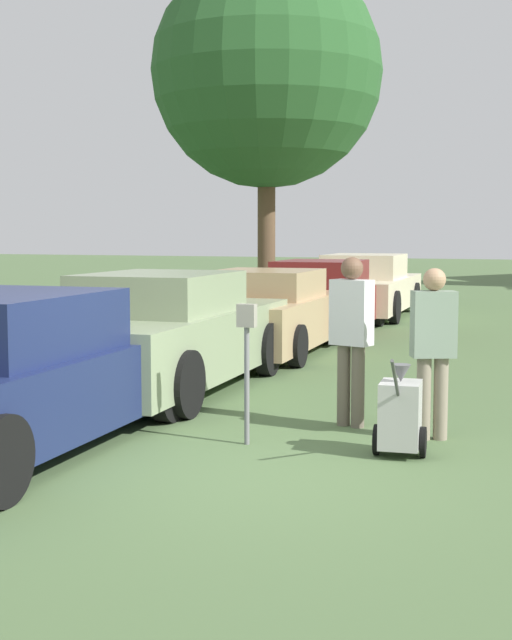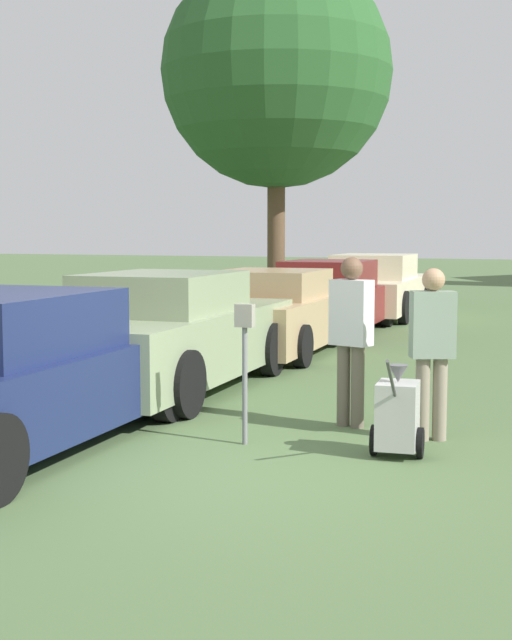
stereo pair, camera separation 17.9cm
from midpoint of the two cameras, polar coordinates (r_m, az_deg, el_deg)
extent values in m
plane|color=#4C663D|center=(7.73, -1.27, -9.62)|extent=(120.00, 120.00, 0.00)
cube|color=#19234C|center=(8.70, -15.09, -4.33)|extent=(2.19, 5.13, 0.73)
cylinder|color=black|center=(10.54, -14.59, -3.72)|extent=(0.21, 0.71, 0.70)
cylinder|color=black|center=(9.63, -5.08, -4.44)|extent=(0.21, 0.71, 0.70)
cube|color=gray|center=(11.48, -5.13, -1.45)|extent=(2.07, 5.01, 0.82)
cube|color=gray|center=(11.24, -5.57, 1.75)|extent=(1.71, 2.14, 0.50)
cylinder|color=black|center=(13.26, -5.96, -1.54)|extent=(0.22, 0.76, 0.76)
cylinder|color=black|center=(12.62, 1.44, -1.88)|extent=(0.22, 0.76, 0.76)
cylinder|color=black|center=(10.60, -12.94, -3.48)|extent=(0.22, 0.76, 0.76)
cylinder|color=black|center=(9.78, -3.98, -4.11)|extent=(0.22, 0.76, 0.76)
cube|color=tan|center=(14.99, 1.52, 0.03)|extent=(2.07, 4.73, 0.76)
cube|color=tan|center=(14.76, 1.31, 2.32)|extent=(1.71, 2.03, 0.46)
cylinder|color=black|center=(16.65, 0.05, -0.21)|extent=(0.21, 0.66, 0.65)
cylinder|color=black|center=(16.16, 6.11, -0.43)|extent=(0.21, 0.66, 0.65)
cylinder|color=black|center=(13.98, -3.79, -1.36)|extent=(0.21, 0.66, 0.65)
cylinder|color=black|center=(13.39, 3.36, -1.67)|extent=(0.21, 0.66, 0.65)
cube|color=maroon|center=(18.04, 5.08, 0.94)|extent=(2.02, 4.88, 0.71)
cube|color=maroon|center=(17.81, 4.95, 2.92)|extent=(1.67, 2.09, 0.55)
cylinder|color=black|center=(19.71, 3.65, 0.78)|extent=(0.21, 0.72, 0.71)
cylinder|color=black|center=(19.32, 8.67, 0.63)|extent=(0.21, 0.72, 0.71)
cylinder|color=black|center=(16.87, 0.97, -0.04)|extent=(0.21, 0.72, 0.71)
cylinder|color=black|center=(16.42, 6.80, -0.24)|extent=(0.21, 0.72, 0.71)
cube|color=beige|center=(21.59, 7.91, 1.73)|extent=(2.19, 5.30, 0.73)
cube|color=beige|center=(21.35, 7.82, 3.42)|extent=(1.81, 2.27, 0.57)
cylinder|color=black|center=(23.37, 6.38, 1.57)|extent=(0.22, 0.75, 0.74)
cylinder|color=black|center=(23.03, 11.00, 1.44)|extent=(0.22, 0.75, 0.74)
cylinder|color=black|center=(20.24, 4.38, 0.95)|extent=(0.22, 0.75, 0.74)
cylinder|color=black|center=(19.85, 9.69, 0.79)|extent=(0.22, 0.75, 0.74)
cylinder|color=slate|center=(8.54, -0.12, -4.25)|extent=(0.05, 0.05, 1.14)
cube|color=gray|center=(8.45, -0.12, 0.29)|extent=(0.18, 0.09, 0.22)
cylinder|color=#665B4C|center=(9.35, 7.06, -4.27)|extent=(0.14, 0.14, 0.86)
cylinder|color=#665B4C|center=(9.43, 6.17, -4.17)|extent=(0.14, 0.14, 0.86)
cube|color=silver|center=(9.29, 6.67, 0.48)|extent=(0.46, 0.32, 0.68)
sphere|color=brown|center=(9.26, 6.70, 3.30)|extent=(0.23, 0.23, 0.23)
cylinder|color=gray|center=(8.93, 12.25, -4.96)|extent=(0.14, 0.14, 0.82)
cylinder|color=gray|center=(8.89, 11.18, -4.99)|extent=(0.14, 0.14, 0.82)
cube|color=gray|center=(8.81, 11.81, -0.28)|extent=(0.47, 0.37, 0.65)
sphere|color=tan|center=(8.77, 11.87, 2.54)|extent=(0.22, 0.22, 0.22)
cube|color=#B2B2AD|center=(8.22, 9.66, -6.01)|extent=(0.40, 0.47, 0.60)
cone|color=#59595B|center=(8.16, 9.71, -3.40)|extent=(0.18, 0.18, 0.16)
cylinder|color=#4C4C4C|center=(7.69, 9.33, -3.79)|extent=(0.09, 0.59, 0.43)
cylinder|color=black|center=(8.30, 8.18, -7.61)|extent=(0.08, 0.28, 0.28)
cylinder|color=black|center=(8.26, 11.10, -7.73)|extent=(0.08, 0.28, 0.28)
cylinder|color=brown|center=(22.20, 1.53, 4.97)|extent=(0.44, 0.44, 3.52)
sphere|color=#285628|center=(22.54, 1.56, 15.59)|extent=(5.64, 5.64, 5.64)
camera|label=1|loc=(0.09, -89.46, 0.05)|focal=50.00mm
camera|label=2|loc=(0.09, 90.54, -0.05)|focal=50.00mm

